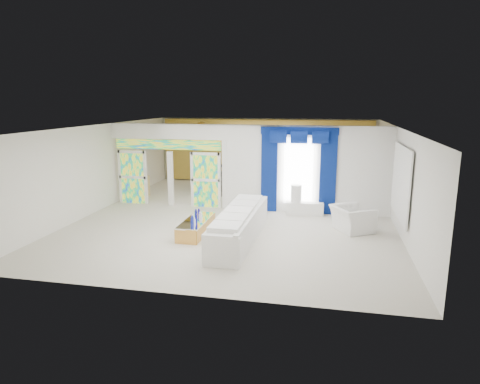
% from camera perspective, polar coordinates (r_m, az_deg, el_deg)
% --- Properties ---
extents(floor, '(12.00, 12.00, 0.00)m').
position_cam_1_polar(floor, '(14.30, -0.19, -3.25)').
color(floor, '#B7AF9E').
rests_on(floor, ground).
extents(dividing_wall, '(5.70, 0.18, 3.00)m').
position_cam_1_polar(dividing_wall, '(14.68, 8.87, 3.01)').
color(dividing_wall, white).
rests_on(dividing_wall, ground).
extents(dividing_header, '(4.30, 0.18, 0.55)m').
position_cam_1_polar(dividing_header, '(15.60, -9.82, 8.05)').
color(dividing_header, white).
rests_on(dividing_header, dividing_wall).
extents(stained_panel_left, '(0.95, 0.04, 2.00)m').
position_cam_1_polar(stained_panel_left, '(16.38, -14.24, 1.96)').
color(stained_panel_left, '#994C3F').
rests_on(stained_panel_left, ground).
extents(stained_panel_right, '(0.95, 0.04, 2.00)m').
position_cam_1_polar(stained_panel_right, '(15.36, -4.63, 1.63)').
color(stained_panel_right, '#994C3F').
rests_on(stained_panel_right, ground).
extents(stained_transom, '(4.00, 0.05, 0.35)m').
position_cam_1_polar(stained_transom, '(15.64, -9.76, 6.32)').
color(stained_transom, '#994C3F').
rests_on(stained_transom, dividing_header).
extents(window_pane, '(1.00, 0.02, 2.30)m').
position_cam_1_polar(window_pane, '(14.60, 7.87, 2.79)').
color(window_pane, white).
rests_on(window_pane, dividing_wall).
extents(blue_drape_left, '(0.55, 0.10, 2.80)m').
position_cam_1_polar(blue_drape_left, '(14.68, 3.95, 2.73)').
color(blue_drape_left, '#031243').
rests_on(blue_drape_left, ground).
extents(blue_drape_right, '(0.55, 0.10, 2.80)m').
position_cam_1_polar(blue_drape_right, '(14.55, 11.78, 2.41)').
color(blue_drape_right, '#031243').
rests_on(blue_drape_right, ground).
extents(blue_pelmet, '(2.60, 0.12, 0.25)m').
position_cam_1_polar(blue_pelmet, '(14.41, 8.02, 8.15)').
color(blue_pelmet, '#031243').
rests_on(blue_pelmet, dividing_wall).
extents(wall_mirror, '(0.04, 2.70, 1.90)m').
position_cam_1_polar(wall_mirror, '(12.85, 20.90, 1.24)').
color(wall_mirror, white).
rests_on(wall_mirror, ground).
extents(gold_curtains, '(9.70, 0.12, 2.90)m').
position_cam_1_polar(gold_curtains, '(19.72, 3.38, 5.49)').
color(gold_curtains, gold).
rests_on(gold_curtains, ground).
extents(white_sofa, '(0.94, 4.13, 0.78)m').
position_cam_1_polar(white_sofa, '(11.75, -0.07, -4.74)').
color(white_sofa, white).
rests_on(white_sofa, ground).
extents(coffee_table, '(0.65, 1.88, 0.42)m').
position_cam_1_polar(coffee_table, '(12.41, -5.91, -4.75)').
color(coffee_table, gold).
rests_on(coffee_table, ground).
extents(console_table, '(1.29, 0.50, 0.42)m').
position_cam_1_polar(console_table, '(14.64, 8.69, -2.17)').
color(console_table, white).
rests_on(console_table, ground).
extents(table_lamp, '(0.36, 0.36, 0.58)m').
position_cam_1_polar(table_lamp, '(14.54, 7.58, -0.21)').
color(table_lamp, silver).
rests_on(table_lamp, console_table).
extents(armchair, '(1.43, 1.48, 0.74)m').
position_cam_1_polar(armchair, '(13.05, 14.87, -3.51)').
color(armchair, white).
rests_on(armchair, ground).
extents(grand_piano, '(1.46, 1.89, 0.93)m').
position_cam_1_polar(grand_piano, '(18.70, -2.64, 1.92)').
color(grand_piano, black).
rests_on(grand_piano, ground).
extents(piano_bench, '(0.92, 0.38, 0.30)m').
position_cam_1_polar(piano_bench, '(17.25, -3.95, -0.05)').
color(piano_bench, black).
rests_on(piano_bench, ground).
extents(tv_console, '(0.67, 0.63, 0.83)m').
position_cam_1_polar(tv_console, '(17.58, -13.30, 0.76)').
color(tv_console, tan).
rests_on(tv_console, ground).
extents(chandelier, '(0.60, 0.60, 0.60)m').
position_cam_1_polar(chandelier, '(17.68, -5.26, 8.42)').
color(chandelier, gold).
rests_on(chandelier, ceiling).
extents(decanters, '(0.21, 1.12, 0.29)m').
position_cam_1_polar(decanters, '(12.28, -5.94, -3.46)').
color(decanters, silver).
rests_on(decanters, coffee_table).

